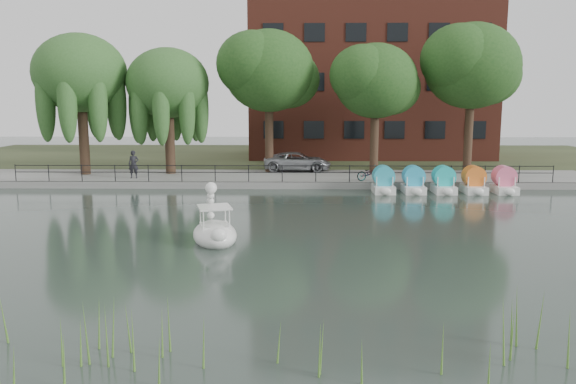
{
  "coord_description": "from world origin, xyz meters",
  "views": [
    {
      "loc": [
        0.9,
        -19.8,
        5.23
      ],
      "look_at": [
        0.5,
        4.0,
        1.3
      ],
      "focal_mm": 35.0,
      "sensor_mm": 36.0,
      "label": 1
    }
  ],
  "objects_px": {
    "minivan": "(297,160)",
    "pedestrian": "(134,162)",
    "swan_boat": "(215,230)",
    "bicycle": "(370,172)"
  },
  "relations": [
    {
      "from": "minivan",
      "to": "bicycle",
      "type": "xyz_separation_m",
      "value": [
        4.39,
        -4.65,
        -0.23
      ]
    },
    {
      "from": "minivan",
      "to": "swan_boat",
      "type": "height_order",
      "value": "swan_boat"
    },
    {
      "from": "minivan",
      "to": "pedestrian",
      "type": "height_order",
      "value": "pedestrian"
    },
    {
      "from": "minivan",
      "to": "pedestrian",
      "type": "distance_m",
      "value": 10.88
    },
    {
      "from": "minivan",
      "to": "swan_boat",
      "type": "xyz_separation_m",
      "value": [
        -3.07,
        -18.06,
        -0.67
      ]
    },
    {
      "from": "bicycle",
      "to": "pedestrian",
      "type": "xyz_separation_m",
      "value": [
        -14.56,
        0.78,
        0.49
      ]
    },
    {
      "from": "minivan",
      "to": "pedestrian",
      "type": "bearing_deg",
      "value": 110.95
    },
    {
      "from": "minivan",
      "to": "bicycle",
      "type": "bearing_deg",
      "value": -136.57
    },
    {
      "from": "bicycle",
      "to": "swan_boat",
      "type": "height_order",
      "value": "swan_boat"
    },
    {
      "from": "minivan",
      "to": "pedestrian",
      "type": "xyz_separation_m",
      "value": [
        -10.16,
        -3.87,
        0.26
      ]
    }
  ]
}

